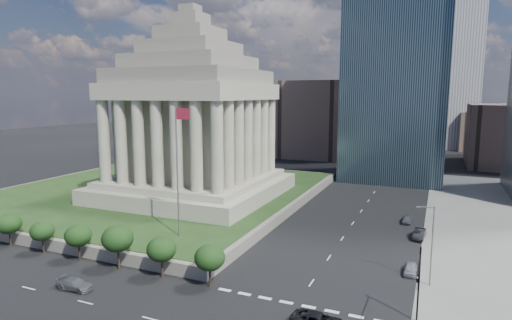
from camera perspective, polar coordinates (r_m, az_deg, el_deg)
The scene contains 15 objects.
ground at distance 131.56m, azimuth 17.07°, elevation -1.79°, with size 500.00×500.00×0.00m, color black.
plaza_terrace at distance 100.65m, azimuth -12.97°, elevation -4.27°, with size 66.00×70.00×1.80m, color slate.
plaza_lawn at distance 100.45m, azimuth -12.99°, elevation -3.74°, with size 64.00×68.00×0.10m, color #1E3314.
war_memorial at distance 90.33m, azimuth -8.49°, elevation 7.52°, with size 34.00×34.00×39.00m, color gray, non-canonical shape.
flagpole at distance 64.33m, azimuth -10.35°, elevation -0.40°, with size 2.52×0.24×20.00m.
tree_row at distance 68.14m, azimuth -24.67°, elevation -9.31°, with size 53.00×4.00×6.00m, color black, non-canonical shape.
midrise_glass at distance 124.51m, azimuth 18.37°, elevation 11.45°, with size 26.00×26.00×60.00m, color black.
building_filler_ne at distance 160.40m, azimuth 29.90°, elevation 2.87°, with size 20.00×30.00×20.00m, color brown.
building_filler_nw at distance 164.90m, azimuth 8.03°, elevation 5.48°, with size 24.00×30.00×28.00m, color brown.
traffic_signal_ne at distance 46.13m, azimuth 20.85°, elevation -14.74°, with size 0.30×5.74×8.00m.
street_lamp_north at distance 56.57m, azimuth 22.27°, elevation -9.98°, with size 2.13×0.22×10.00m.
suv_grey at distance 57.60m, azimuth -22.98°, elevation -14.99°, with size 1.89×4.66×1.35m, color #54575C.
parked_sedan_near at distance 60.97m, azimuth 19.89°, elevation -13.49°, with size 3.87×1.56×1.32m, color #9EA0A6.
parked_sedan_mid at distance 75.21m, azimuth 20.96°, elevation -9.19°, with size 1.64×4.69×1.55m, color black.
parked_sedan_far at distance 83.25m, azimuth 19.49°, elevation -7.46°, with size 1.58×3.93×1.34m, color #4E5055.
Camera 1 is at (13.54, -28.78, 23.20)m, focal length 30.00 mm.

